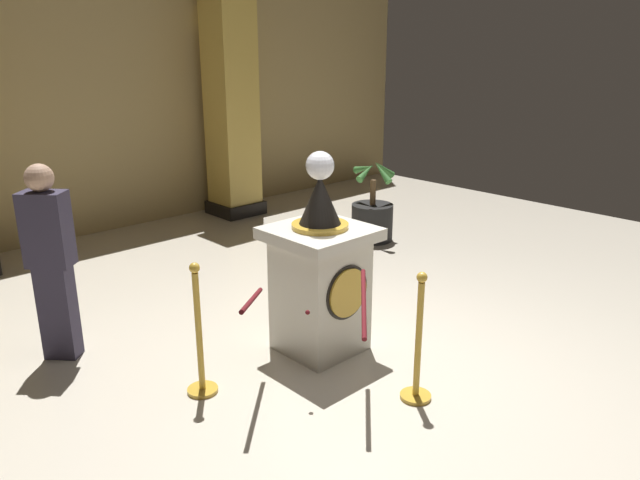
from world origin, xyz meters
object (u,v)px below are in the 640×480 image
at_px(bystander_guest, 51,258).
at_px(stanchion_near, 200,348).
at_px(pedestal_clock, 320,276).
at_px(stanchion_far, 418,356).
at_px(potted_palm_right, 372,218).

bearing_deg(bystander_guest, stanchion_near, -67.27).
bearing_deg(pedestal_clock, stanchion_far, -91.38).
bearing_deg(stanchion_near, pedestal_clock, -5.43).
height_order(stanchion_far, potted_palm_right, potted_palm_right).
xyz_separation_m(stanchion_far, bystander_guest, (-1.70, 2.53, 0.54)).
bearing_deg(stanchion_far, stanchion_near, 133.46).
relative_size(stanchion_far, bystander_guest, 0.61).
height_order(stanchion_near, bystander_guest, bystander_guest).
xyz_separation_m(pedestal_clock, stanchion_near, (-1.17, 0.11, -0.31)).
distance_m(stanchion_far, bystander_guest, 3.09).
xyz_separation_m(pedestal_clock, potted_palm_right, (2.71, 1.81, -0.38)).
bearing_deg(stanchion_far, pedestal_clock, 88.62).
height_order(stanchion_near, potted_palm_right, potted_palm_right).
xyz_separation_m(stanchion_near, stanchion_far, (1.14, -1.20, -0.02)).
xyz_separation_m(pedestal_clock, stanchion_far, (-0.03, -1.09, -0.33)).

